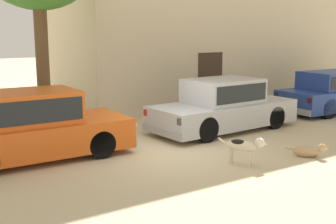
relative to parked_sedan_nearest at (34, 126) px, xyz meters
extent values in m
plane|color=#CCB78E|center=(2.93, -1.09, -0.76)|extent=(80.00, 80.00, 0.00)
cube|color=#D15619|center=(0.01, 0.00, -0.26)|extent=(4.22, 1.82, 0.69)
cube|color=#D15619|center=(-0.03, 0.00, 0.44)|extent=(1.95, 1.55, 0.71)
cube|color=black|center=(-0.03, 0.00, 0.45)|extent=(1.79, 1.57, 0.50)
cube|color=#999BA0|center=(2.09, -0.02, -0.50)|extent=(0.14, 1.75, 0.20)
sphere|color=silver|center=(2.13, 0.69, -0.11)|extent=(0.20, 0.20, 0.20)
sphere|color=silver|center=(2.11, -0.73, -0.11)|extent=(0.20, 0.20, 0.20)
cylinder|color=black|center=(1.28, 0.78, -0.44)|extent=(0.64, 0.21, 0.64)
cylinder|color=black|center=(1.26, -0.80, -0.44)|extent=(0.64, 0.21, 0.64)
cube|color=#B2B5BA|center=(5.44, -0.15, -0.27)|extent=(4.54, 1.98, 0.66)
cube|color=#B2B5BA|center=(5.40, -0.15, 0.40)|extent=(2.13, 1.61, 0.69)
cube|color=black|center=(5.40, -0.15, 0.41)|extent=(1.96, 1.63, 0.48)
cube|color=#999BA0|center=(7.65, -0.03, -0.50)|extent=(0.21, 1.72, 0.20)
cube|color=#999BA0|center=(3.24, -0.26, -0.50)|extent=(0.21, 1.72, 0.20)
sphere|color=silver|center=(7.64, 0.67, -0.13)|extent=(0.20, 0.20, 0.20)
sphere|color=silver|center=(7.71, -0.73, -0.13)|extent=(0.20, 0.20, 0.20)
cube|color=red|center=(3.20, 0.50, -0.11)|extent=(0.05, 0.18, 0.18)
cube|color=red|center=(3.28, -1.02, -0.11)|extent=(0.05, 0.18, 0.18)
cylinder|color=black|center=(6.74, 0.70, -0.42)|extent=(0.69, 0.23, 0.68)
cylinder|color=black|center=(6.82, -0.85, -0.42)|extent=(0.69, 0.23, 0.68)
cylinder|color=black|center=(4.07, 0.56, -0.42)|extent=(0.69, 0.23, 0.68)
cylinder|color=black|center=(4.15, -0.99, -0.42)|extent=(0.69, 0.23, 0.68)
cube|color=navy|center=(10.77, -0.07, -0.26)|extent=(4.50, 1.90, 0.69)
cube|color=navy|center=(10.55, -0.06, 0.39)|extent=(2.27, 1.57, 0.61)
cube|color=black|center=(10.55, -0.06, 0.40)|extent=(2.10, 1.58, 0.43)
cube|color=#999BA0|center=(8.58, 0.02, -0.50)|extent=(0.19, 1.68, 0.20)
cube|color=red|center=(8.62, 0.76, -0.09)|extent=(0.05, 0.18, 0.18)
cube|color=red|center=(8.55, -0.71, -0.09)|extent=(0.05, 0.18, 0.18)
cylinder|color=black|center=(9.48, 0.74, -0.42)|extent=(0.68, 0.23, 0.67)
cylinder|color=black|center=(9.41, -0.77, -0.42)|extent=(0.68, 0.23, 0.67)
cube|color=#38281E|center=(7.12, 2.58, 0.29)|extent=(1.10, 0.02, 2.10)
cylinder|color=beige|center=(3.74, -3.04, -0.59)|extent=(0.06, 0.06, 0.34)
cylinder|color=beige|center=(3.62, -3.12, -0.59)|extent=(0.06, 0.06, 0.34)
cylinder|color=beige|center=(3.52, -2.68, -0.59)|extent=(0.06, 0.06, 0.34)
cylinder|color=beige|center=(3.40, -2.75, -0.59)|extent=(0.06, 0.06, 0.34)
ellipsoid|color=beige|center=(3.57, -2.90, -0.34)|extent=(0.50, 0.66, 0.24)
ellipsoid|color=black|center=(3.54, -2.85, -0.27)|extent=(0.34, 0.40, 0.13)
sphere|color=beige|center=(3.78, -3.24, -0.23)|extent=(0.21, 0.21, 0.21)
cone|color=beige|center=(3.83, -3.34, -0.24)|extent=(0.16, 0.16, 0.12)
cone|color=beige|center=(3.83, -3.21, -0.13)|extent=(0.10, 0.10, 0.09)
cone|color=beige|center=(3.72, -3.28, -0.13)|extent=(0.10, 0.10, 0.09)
cylinder|color=beige|center=(3.36, -2.54, -0.28)|extent=(0.16, 0.22, 0.15)
cylinder|color=tan|center=(5.42, -3.44, -0.73)|extent=(0.11, 0.11, 0.06)
cylinder|color=tan|center=(5.32, -3.53, -0.73)|extent=(0.11, 0.11, 0.06)
ellipsoid|color=tan|center=(5.20, -3.30, -0.62)|extent=(0.54, 0.57, 0.26)
sphere|color=tan|center=(5.43, -3.56, -0.52)|extent=(0.19, 0.19, 0.19)
cone|color=tan|center=(5.50, -3.63, -0.53)|extent=(0.15, 0.15, 0.10)
cone|color=tan|center=(5.48, -3.52, -0.43)|extent=(0.09, 0.09, 0.08)
cone|color=tan|center=(5.39, -3.60, -0.43)|extent=(0.09, 0.09, 0.08)
cylinder|color=tan|center=(4.96, -3.03, -0.59)|extent=(0.17, 0.18, 0.08)
cylinder|color=brown|center=(0.91, 2.06, 1.11)|extent=(0.35, 0.35, 3.72)
camera|label=1|loc=(-2.64, -9.46, 2.07)|focal=45.80mm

